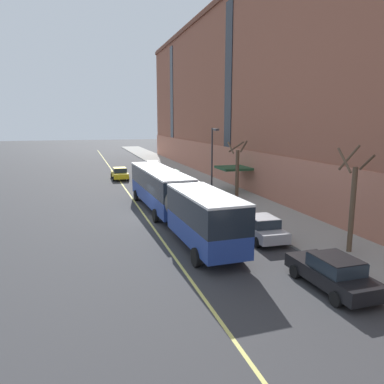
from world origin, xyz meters
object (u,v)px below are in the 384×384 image
city_bus (173,195)px  parked_car_white_4 (152,166)px  parked_car_green_3 (171,176)px  street_tree_near_corner (352,201)px  parked_car_black_2 (333,272)px  parked_car_white_6 (191,188)px  street_lamp (213,154)px  parked_car_white_1 (219,205)px  taxi_cab (120,173)px  street_tree_mid_block (237,169)px  parked_car_silver_5 (261,228)px

city_bus → parked_car_white_4: 29.40m
parked_car_green_3 → street_tree_near_corner: bearing=-82.5°
parked_car_black_2 → street_tree_near_corner: (3.81, 3.58, 2.26)m
parked_car_white_4 → street_tree_near_corner: size_ratio=0.80×
parked_car_white_6 → parked_car_white_4: bearing=90.2°
city_bus → parked_car_white_6: city_bus is taller
parked_car_white_4 → street_lamp: size_ratio=0.72×
parked_car_white_1 → street_tree_near_corner: (3.73, -10.80, 2.26)m
parked_car_white_4 → street_lamp: 21.54m
parked_car_white_1 → taxi_cab: bearing=105.3°
taxi_cab → parked_car_white_4: bearing=50.8°
parked_car_white_1 → street_lamp: 7.72m
parked_car_black_2 → street_tree_near_corner: 5.70m
parked_car_white_4 → street_tree_mid_block: size_ratio=0.87×
parked_car_silver_5 → street_tree_near_corner: street_tree_near_corner is taller
parked_car_green_3 → parked_car_silver_5: (0.06, -23.57, 0.00)m
parked_car_black_2 → parked_car_white_4: same height
parked_car_green_3 → street_tree_near_corner: 27.68m
parked_car_white_1 → parked_car_green_3: (0.10, 16.55, -0.00)m
city_bus → street_tree_near_corner: street_tree_near_corner is taller
street_tree_mid_block → parked_car_green_3: bearing=107.5°
parked_car_black_2 → street_tree_mid_block: size_ratio=0.88×
parked_car_white_1 → parked_car_silver_5: (0.16, -7.02, 0.00)m
street_lamp → parked_car_green_3: bearing=100.0°
parked_car_white_4 → street_tree_mid_block: 23.20m
parked_car_black_2 → parked_car_green_3: (0.18, 30.93, -0.00)m
street_tree_mid_block → parked_car_black_2: bearing=-101.1°
parked_car_black_2 → parked_car_silver_5: 7.37m
taxi_cab → street_tree_near_corner: street_tree_near_corner is taller
street_tree_near_corner → street_lamp: size_ratio=0.90×
parked_car_green_3 → street_tree_mid_block: street_tree_mid_block is taller
parked_car_white_1 → parked_car_white_4: bearing=90.2°
parked_car_white_1 → taxi_cab: size_ratio=1.09×
street_tree_near_corner → parked_car_silver_5: bearing=133.3°
parked_car_green_3 → street_lamp: (1.75, -9.90, 3.45)m
city_bus → parked_car_black_2: city_bus is taller
city_bus → parked_car_white_4: size_ratio=4.38×
city_bus → parked_car_black_2: bearing=-72.7°
city_bus → street_tree_near_corner: 12.41m
parked_car_white_4 → street_tree_near_corner: street_tree_near_corner is taller
parked_car_black_2 → taxi_cab: same height
parked_car_green_3 → parked_car_silver_5: size_ratio=0.97×
parked_car_white_1 → street_tree_mid_block: bearing=53.4°
taxi_cab → street_tree_mid_block: bearing=-59.3°
parked_car_white_6 → street_tree_near_corner: (3.76, -18.57, 2.26)m
parked_car_silver_5 → street_tree_near_corner: bearing=-46.7°
parked_car_white_1 → street_tree_mid_block: 6.62m
taxi_cab → street_tree_mid_block: street_tree_mid_block is taller
parked_car_green_3 → street_lamp: street_lamp is taller
parked_car_black_2 → parked_car_white_6: (0.05, 22.15, -0.00)m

